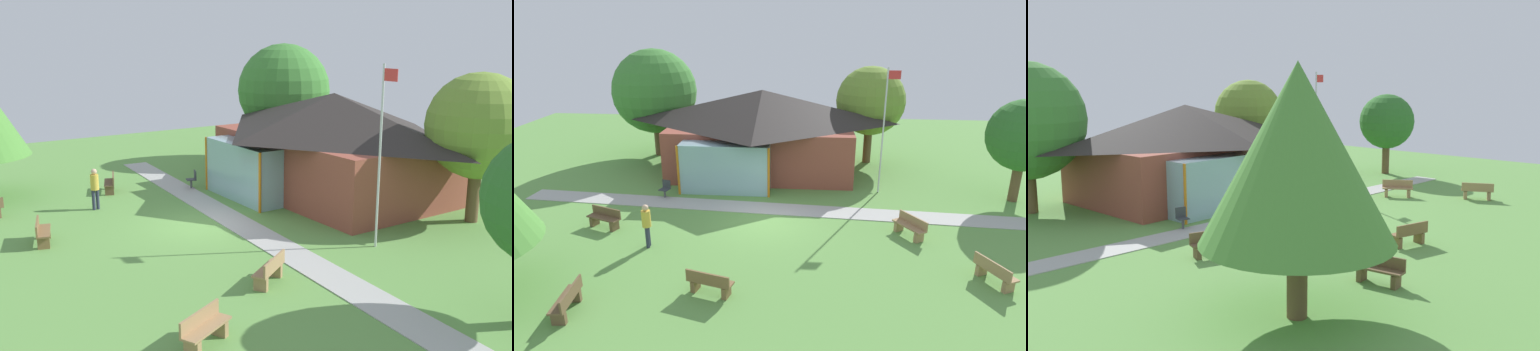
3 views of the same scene
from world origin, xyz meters
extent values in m
plane|color=#609947|center=(0.00, 0.00, 0.00)|extent=(44.00, 44.00, 0.00)
cube|color=brown|center=(-0.85, 7.20, 1.39)|extent=(9.94, 6.54, 2.78)
pyramid|color=#2D2826|center=(-0.85, 7.20, 3.69)|extent=(10.94, 7.54, 1.81)
cube|color=#8CB2BF|center=(-2.34, 3.33, 1.25)|extent=(4.47, 1.20, 2.51)
cylinder|color=orange|center=(-4.58, 2.73, 1.25)|extent=(0.12, 0.12, 2.51)
cylinder|color=orange|center=(-0.11, 2.73, 1.25)|extent=(0.12, 0.12, 2.51)
cube|color=#ADADA8|center=(0.00, 1.29, 0.01)|extent=(23.79, 2.83, 0.03)
cylinder|color=silver|center=(5.36, 3.85, 3.10)|extent=(0.08, 0.08, 6.20)
cube|color=red|center=(5.66, 3.85, 5.85)|extent=(0.60, 0.02, 0.40)
cube|color=#9E7A51|center=(5.88, -0.98, 0.45)|extent=(1.18, 1.50, 0.06)
cube|color=#9E7A51|center=(6.18, -1.44, 0.20)|extent=(0.42, 0.35, 0.39)
cube|color=#9E7A51|center=(5.58, -0.52, 0.20)|extent=(0.42, 0.35, 0.39)
cube|color=#9E7A51|center=(6.04, -0.87, 0.66)|extent=(0.86, 1.29, 0.36)
cube|color=brown|center=(-6.68, -1.27, 0.45)|extent=(1.56, 0.93, 0.06)
cube|color=brown|center=(-6.16, -1.45, 0.20)|extent=(0.29, 0.43, 0.39)
cube|color=brown|center=(-7.19, -1.08, 0.20)|extent=(0.29, 0.43, 0.39)
cube|color=brown|center=(-6.61, -1.09, 0.66)|extent=(1.43, 0.57, 0.36)
cube|color=brown|center=(-1.22, -5.58, 0.45)|extent=(1.56, 0.83, 0.06)
cube|color=brown|center=(-1.75, -5.43, 0.20)|extent=(0.26, 0.43, 0.39)
cube|color=brown|center=(-0.69, -5.73, 0.20)|extent=(0.26, 0.43, 0.39)
cube|color=brown|center=(-1.27, -5.76, 0.66)|extent=(1.46, 0.46, 0.36)
cube|color=#9E7A51|center=(8.00, -4.19, 0.45)|extent=(1.05, 1.54, 0.06)
cube|color=#9E7A51|center=(7.76, -3.70, 0.20)|extent=(0.43, 0.32, 0.39)
cube|color=#9E7A51|center=(8.25, -4.69, 0.20)|extent=(0.43, 0.32, 0.39)
cube|color=#9E7A51|center=(7.83, -4.27, 0.66)|extent=(0.71, 1.37, 0.36)
cube|color=#33383D|center=(-5.17, 2.20, 0.44)|extent=(0.55, 0.55, 0.04)
cube|color=#33383D|center=(-5.11, 2.39, 0.66)|extent=(0.43, 0.16, 0.40)
cylinder|color=#4C4C51|center=(-5.17, 2.20, 0.21)|extent=(0.10, 0.10, 0.42)
cylinder|color=#4C4C51|center=(-5.17, 2.20, 0.01)|extent=(0.36, 0.36, 0.02)
cylinder|color=#2D3347|center=(-4.28, -2.62, 0.42)|extent=(0.14, 0.14, 0.85)
cylinder|color=#2D3347|center=(-4.25, -2.80, 0.42)|extent=(0.14, 0.14, 0.85)
cylinder|color=gold|center=(-4.26, -2.71, 1.18)|extent=(0.34, 0.34, 0.65)
sphere|color=#D8AD8C|center=(-4.26, -2.71, 1.62)|extent=(0.24, 0.24, 0.24)
cylinder|color=brown|center=(-7.80, 9.48, 1.08)|extent=(0.54, 0.54, 2.15)
sphere|color=#3D7F33|center=(-7.80, 9.48, 4.09)|extent=(5.16, 5.16, 5.16)
cylinder|color=brown|center=(5.37, 9.00, 1.13)|extent=(0.48, 0.48, 2.25)
sphere|color=olive|center=(5.37, 9.00, 3.76)|extent=(4.03, 4.03, 4.03)
camera|label=1|loc=(19.02, -10.08, 7.06)|focal=41.19mm
camera|label=2|loc=(1.69, -17.48, 8.22)|focal=31.11mm
camera|label=3|loc=(-19.12, -15.42, 5.98)|focal=40.49mm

